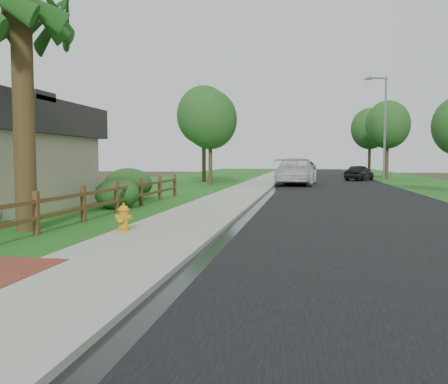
% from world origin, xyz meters
% --- Properties ---
extents(ground, '(120.00, 120.00, 0.00)m').
position_xyz_m(ground, '(0.00, 0.00, 0.00)').
color(ground, '#33271C').
extents(road, '(8.00, 90.00, 0.02)m').
position_xyz_m(road, '(4.60, 35.00, 0.01)').
color(road, black).
rests_on(road, ground).
extents(curb, '(0.40, 90.00, 0.12)m').
position_xyz_m(curb, '(0.40, 35.00, 0.06)').
color(curb, gray).
rests_on(curb, ground).
extents(wet_gutter, '(0.50, 90.00, 0.00)m').
position_xyz_m(wet_gutter, '(0.75, 35.00, 0.02)').
color(wet_gutter, black).
rests_on(wet_gutter, road).
extents(sidewalk, '(2.20, 90.00, 0.10)m').
position_xyz_m(sidewalk, '(-0.90, 35.00, 0.05)').
color(sidewalk, '#A9A693').
rests_on(sidewalk, ground).
extents(grass_strip, '(1.60, 90.00, 0.06)m').
position_xyz_m(grass_strip, '(-2.80, 35.00, 0.03)').
color(grass_strip, '#1A4E16').
rests_on(grass_strip, ground).
extents(lawn_near, '(9.00, 90.00, 0.04)m').
position_xyz_m(lawn_near, '(-8.00, 35.00, 0.02)').
color(lawn_near, '#1A4E16').
rests_on(lawn_near, ground).
extents(verge_far, '(6.00, 90.00, 0.04)m').
position_xyz_m(verge_far, '(11.50, 35.00, 0.02)').
color(verge_far, '#1A4E16').
rests_on(verge_far, ground).
extents(ranch_fence, '(0.12, 16.92, 1.10)m').
position_xyz_m(ranch_fence, '(-3.60, 6.40, 0.62)').
color(ranch_fence, '#52281B').
rests_on(ranch_fence, ground).
extents(palm_tree, '(3.60, 3.60, 6.60)m').
position_xyz_m(palm_tree, '(-4.30, 3.50, 5.52)').
color(palm_tree, '#3A2817').
rests_on(palm_tree, ground).
extents(fire_hydrant, '(0.45, 0.36, 0.69)m').
position_xyz_m(fire_hydrant, '(-1.70, 3.47, 0.42)').
color(fire_hydrant, gold).
rests_on(fire_hydrant, sidewalk).
extents(white_suv, '(3.09, 6.67, 1.89)m').
position_xyz_m(white_suv, '(2.00, 26.64, 0.96)').
color(white_suv, silver).
rests_on(white_suv, road).
extents(dark_car_mid, '(3.09, 4.25, 1.34)m').
position_xyz_m(dark_car_mid, '(7.20, 34.69, 0.69)').
color(dark_car_mid, black).
rests_on(dark_car_mid, road).
extents(dark_car_far, '(3.61, 5.20, 1.62)m').
position_xyz_m(dark_car_far, '(2.00, 44.09, 0.83)').
color(dark_car_far, black).
rests_on(dark_car_far, road).
extents(streetlight, '(1.80, 0.92, 8.24)m').
position_xyz_m(streetlight, '(8.56, 31.24, 4.67)').
color(streetlight, gray).
rests_on(streetlight, ground).
extents(shrub_c, '(2.00, 2.00, 1.16)m').
position_xyz_m(shrub_c, '(-4.13, 8.94, 0.58)').
color(shrub_c, '#163F17').
rests_on(shrub_c, ground).
extents(shrub_d, '(2.56, 2.56, 1.45)m').
position_xyz_m(shrub_d, '(-5.18, 12.78, 0.72)').
color(shrub_d, '#163F17').
rests_on(shrub_d, ground).
extents(tree_near_left, '(3.74, 3.74, 6.63)m').
position_xyz_m(tree_near_left, '(-3.90, 24.99, 4.56)').
color(tree_near_left, '#3A2817').
rests_on(tree_near_left, ground).
extents(tree_mid_left, '(4.28, 4.28, 7.65)m').
position_xyz_m(tree_mid_left, '(-5.37, 29.68, 5.28)').
color(tree_mid_left, '#3A2817').
rests_on(tree_mid_left, ground).
extents(tree_mid_right, '(3.86, 3.86, 7.00)m').
position_xyz_m(tree_mid_right, '(9.76, 36.59, 4.86)').
color(tree_mid_right, '#3A2817').
rests_on(tree_mid_right, ground).
extents(tree_far_right, '(3.79, 3.79, 6.99)m').
position_xyz_m(tree_far_right, '(9.00, 42.47, 4.89)').
color(tree_far_right, '#3A2817').
rests_on(tree_far_right, ground).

